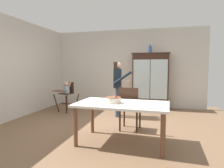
{
  "coord_description": "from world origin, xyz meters",
  "views": [
    {
      "loc": [
        1.13,
        -4.11,
        1.38
      ],
      "look_at": [
        -0.07,
        0.7,
        0.95
      ],
      "focal_mm": 30.54,
      "sensor_mm": 36.0,
      "label": 1
    }
  ],
  "objects_px": {
    "dining_chair_far_side": "(129,106)",
    "dining_table": "(122,108)",
    "china_cabinet": "(150,81)",
    "birthday_cake": "(113,100)",
    "adult_person": "(118,82)",
    "high_chair_with_toddler": "(67,91)",
    "ceramic_vase": "(150,49)"
  },
  "relations": [
    {
      "from": "china_cabinet",
      "to": "dining_table",
      "type": "bearing_deg",
      "value": -96.46
    },
    {
      "from": "high_chair_with_toddler",
      "to": "dining_table",
      "type": "bearing_deg",
      "value": -23.96
    },
    {
      "from": "adult_person",
      "to": "dining_table",
      "type": "xyz_separation_m",
      "value": [
        0.47,
        -1.87,
        -0.32
      ]
    },
    {
      "from": "adult_person",
      "to": "dining_chair_far_side",
      "type": "relative_size",
      "value": 1.59
    },
    {
      "from": "china_cabinet",
      "to": "adult_person",
      "type": "xyz_separation_m",
      "value": [
        -0.83,
        -1.28,
        0.03
      ]
    },
    {
      "from": "birthday_cake",
      "to": "high_chair_with_toddler",
      "type": "bearing_deg",
      "value": 134.17
    },
    {
      "from": "adult_person",
      "to": "birthday_cake",
      "type": "xyz_separation_m",
      "value": [
        0.32,
        -1.9,
        -0.17
      ]
    },
    {
      "from": "china_cabinet",
      "to": "high_chair_with_toddler",
      "type": "bearing_deg",
      "value": -156.02
    },
    {
      "from": "adult_person",
      "to": "dining_chair_far_side",
      "type": "bearing_deg",
      "value": -162.29
    },
    {
      "from": "dining_table",
      "to": "dining_chair_far_side",
      "type": "distance_m",
      "value": 0.69
    },
    {
      "from": "high_chair_with_toddler",
      "to": "dining_table",
      "type": "xyz_separation_m",
      "value": [
        2.15,
        -2.03,
        -0.0
      ]
    },
    {
      "from": "dining_chair_far_side",
      "to": "high_chair_with_toddler",
      "type": "bearing_deg",
      "value": -27.35
    },
    {
      "from": "adult_person",
      "to": "dining_table",
      "type": "relative_size",
      "value": 0.9
    },
    {
      "from": "china_cabinet",
      "to": "adult_person",
      "type": "relative_size",
      "value": 1.21
    },
    {
      "from": "ceramic_vase",
      "to": "adult_person",
      "type": "relative_size",
      "value": 0.18
    },
    {
      "from": "china_cabinet",
      "to": "dining_table",
      "type": "height_order",
      "value": "china_cabinet"
    },
    {
      "from": "dining_table",
      "to": "china_cabinet",
      "type": "bearing_deg",
      "value": 83.54
    },
    {
      "from": "dining_chair_far_side",
      "to": "dining_table",
      "type": "bearing_deg",
      "value": 91.81
    },
    {
      "from": "china_cabinet",
      "to": "ceramic_vase",
      "type": "distance_m",
      "value": 1.04
    },
    {
      "from": "ceramic_vase",
      "to": "dining_table",
      "type": "xyz_separation_m",
      "value": [
        -0.32,
        -3.15,
        -1.32
      ]
    },
    {
      "from": "ceramic_vase",
      "to": "dining_chair_far_side",
      "type": "xyz_separation_m",
      "value": [
        -0.29,
        -2.46,
        -1.42
      ]
    },
    {
      "from": "dining_chair_far_side",
      "to": "china_cabinet",
      "type": "bearing_deg",
      "value": -93.25
    },
    {
      "from": "china_cabinet",
      "to": "high_chair_with_toddler",
      "type": "height_order",
      "value": "china_cabinet"
    },
    {
      "from": "high_chair_with_toddler",
      "to": "china_cabinet",
      "type": "bearing_deg",
      "value": 43.37
    },
    {
      "from": "adult_person",
      "to": "dining_table",
      "type": "distance_m",
      "value": 1.95
    },
    {
      "from": "dining_table",
      "to": "dining_chair_far_side",
      "type": "relative_size",
      "value": 1.76
    },
    {
      "from": "ceramic_vase",
      "to": "birthday_cake",
      "type": "bearing_deg",
      "value": -98.44
    },
    {
      "from": "high_chair_with_toddler",
      "to": "birthday_cake",
      "type": "distance_m",
      "value": 2.87
    },
    {
      "from": "ceramic_vase",
      "to": "birthday_cake",
      "type": "height_order",
      "value": "ceramic_vase"
    },
    {
      "from": "birthday_cake",
      "to": "adult_person",
      "type": "bearing_deg",
      "value": 99.64
    },
    {
      "from": "china_cabinet",
      "to": "dining_table",
      "type": "xyz_separation_m",
      "value": [
        -0.36,
        -3.14,
        -0.28
      ]
    },
    {
      "from": "birthday_cake",
      "to": "ceramic_vase",
      "type": "bearing_deg",
      "value": 81.56
    }
  ]
}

